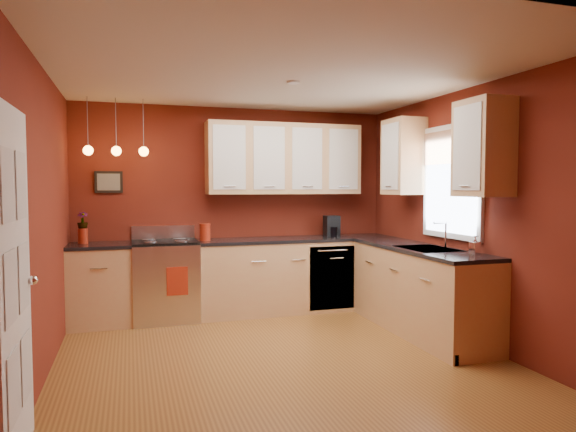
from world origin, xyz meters
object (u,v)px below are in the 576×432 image
object	(u,v)px
red_canister	(205,232)
coffee_maker	(332,227)
soap_pump	(475,245)
gas_range	(166,280)
sink	(428,251)

from	to	relation	value
red_canister	coffee_maker	xyz separation A→B (m)	(1.69, 0.09, 0.02)
red_canister	soap_pump	xyz separation A→B (m)	(2.32, -2.03, -0.01)
red_canister	soap_pump	distance (m)	3.08
gas_range	red_canister	size ratio (longest dim) A/B	5.36
coffee_maker	soap_pump	size ratio (longest dim) A/B	1.49
coffee_maker	soap_pump	bearing A→B (deg)	-74.36
coffee_maker	soap_pump	distance (m)	2.21
gas_range	coffee_maker	xyz separation A→B (m)	(2.16, 0.06, 0.58)
red_canister	sink	bearing A→B (deg)	-34.45
red_canister	coffee_maker	world-z (taller)	coffee_maker
gas_range	sink	world-z (taller)	sink
gas_range	red_canister	world-z (taller)	red_canister
sink	red_canister	world-z (taller)	sink
gas_range	soap_pump	xyz separation A→B (m)	(2.79, -2.05, 0.55)
sink	gas_range	bearing A→B (deg)	150.22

